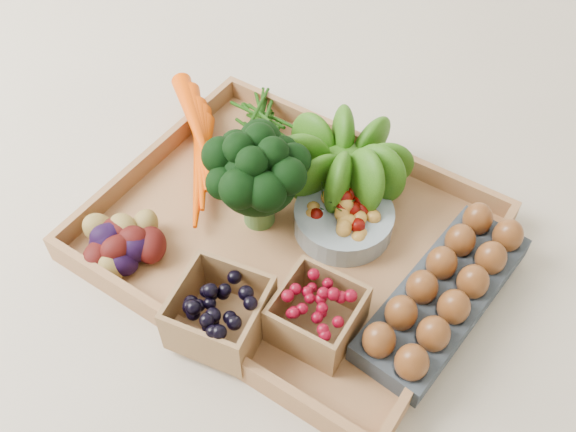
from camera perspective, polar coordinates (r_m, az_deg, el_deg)
The scene contains 10 objects.
ground at distance 0.98m, azimuth 0.00°, elevation -2.24°, with size 4.00×4.00×0.00m, color beige.
tray at distance 0.98m, azimuth 0.00°, elevation -1.97°, with size 0.55×0.45×0.01m, color #AE7949.
carrots at distance 1.07m, azimuth -7.68°, elevation 6.13°, with size 0.23×0.17×0.06m, color #F14700, non-canonical shape.
lettuce at distance 0.99m, azimuth 5.08°, elevation 5.22°, with size 0.14×0.14×0.14m, color #1C500C.
broccoli at distance 0.94m, azimuth -2.68°, elevation 2.11°, with size 0.16×0.16×0.12m, color black, non-canonical shape.
cherry_bowl at distance 0.97m, azimuth 4.96°, elevation -0.30°, with size 0.15×0.15×0.04m, color #8C9EA5.
egg_carton at distance 0.91m, azimuth 13.62°, elevation -7.03°, with size 0.11×0.30×0.04m, color #3A414A.
potatoes at distance 0.95m, azimuth -14.75°, elevation -1.81°, with size 0.13×0.13×0.07m, color #390A09, non-canonical shape.
punnet_blackberry at distance 0.85m, azimuth -6.08°, elevation -8.51°, with size 0.12×0.12×0.08m, color black.
punnet_raspberry at distance 0.85m, azimuth 2.61°, elevation -8.72°, with size 0.11×0.11×0.07m, color maroon.
Camera 1 is at (0.33, -0.50, 0.78)m, focal length 40.00 mm.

